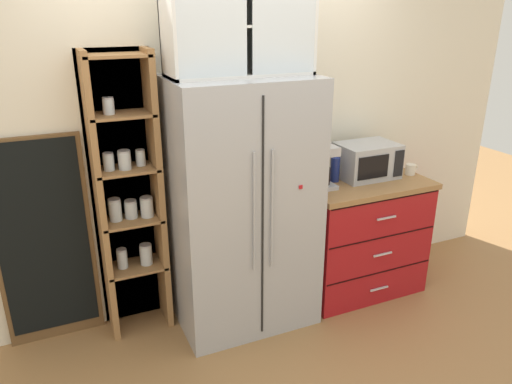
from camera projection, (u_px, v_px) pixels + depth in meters
ground_plane at (245, 316)px, 3.57m from camera, size 10.74×10.74×0.00m
wall_back_cream at (222, 135)px, 3.46m from camera, size 5.03×0.10×2.55m
refrigerator at (243, 206)px, 3.29m from camera, size 0.93×0.67×1.73m
pantry_shelf_column at (128, 195)px, 3.19m from camera, size 0.45×0.29×1.90m
counter_cabinet at (357, 234)px, 3.81m from camera, size 0.97×0.65×0.91m
microwave at (367, 160)px, 3.68m from camera, size 0.44×0.33×0.26m
coffee_maker at (320, 166)px, 3.47m from camera, size 0.17×0.20×0.31m
mug_cream at (410, 169)px, 3.76m from camera, size 0.11×0.08×0.08m
bottle_cobalt at (335, 166)px, 3.58m from camera, size 0.07×0.07×0.26m
upper_cabinet at (238, 26)px, 2.92m from camera, size 0.90×0.32×0.58m
chalkboard_menu at (44, 243)px, 3.12m from camera, size 0.60×0.04×1.41m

